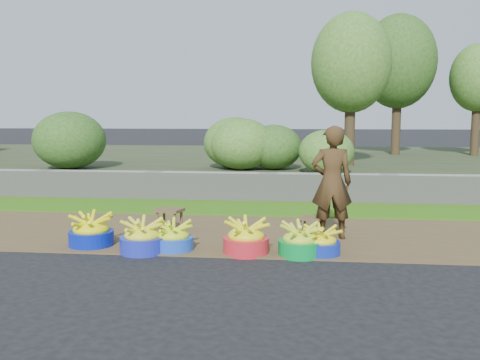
# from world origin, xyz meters

# --- Properties ---
(ground_plane) EXTENTS (120.00, 120.00, 0.00)m
(ground_plane) POSITION_xyz_m (0.00, 0.00, 0.00)
(ground_plane) COLOR black
(ground_plane) RESTS_ON ground
(dirt_shoulder) EXTENTS (80.00, 2.50, 0.02)m
(dirt_shoulder) POSITION_xyz_m (0.00, 1.25, 0.01)
(dirt_shoulder) COLOR brown
(dirt_shoulder) RESTS_ON ground
(grass_verge) EXTENTS (80.00, 1.50, 0.04)m
(grass_verge) POSITION_xyz_m (0.00, 3.25, 0.02)
(grass_verge) COLOR #366E11
(grass_verge) RESTS_ON ground
(retaining_wall) EXTENTS (80.00, 0.35, 0.55)m
(retaining_wall) POSITION_xyz_m (0.00, 4.10, 0.28)
(retaining_wall) COLOR gray
(retaining_wall) RESTS_ON ground
(earth_bank) EXTENTS (80.00, 10.00, 0.50)m
(earth_bank) POSITION_xyz_m (0.00, 9.00, 0.25)
(earth_bank) COLOR #333E22
(earth_bank) RESTS_ON ground
(vegetation) EXTENTS (32.44, 8.11, 4.36)m
(vegetation) POSITION_xyz_m (1.14, 9.39, 2.67)
(vegetation) COLOR #362918
(vegetation) RESTS_ON earth_bank
(basin_a) EXTENTS (0.55, 0.55, 0.41)m
(basin_a) POSITION_xyz_m (-1.99, 0.36, 0.19)
(basin_a) COLOR #081BA3
(basin_a) RESTS_ON ground
(basin_b) EXTENTS (0.54, 0.54, 0.40)m
(basin_b) POSITION_xyz_m (-1.27, 0.15, 0.18)
(basin_b) COLOR #1D29B2
(basin_b) RESTS_ON ground
(basin_c) EXTENTS (0.49, 0.49, 0.36)m
(basin_c) POSITION_xyz_m (-0.92, 0.26, 0.16)
(basin_c) COLOR blue
(basin_c) RESTS_ON ground
(basin_d) EXTENTS (0.55, 0.55, 0.41)m
(basin_d) POSITION_xyz_m (-0.04, 0.24, 0.18)
(basin_d) COLOR red
(basin_d) RESTS_ON ground
(basin_e) EXTENTS (0.51, 0.51, 0.38)m
(basin_e) POSITION_xyz_m (0.60, 0.21, 0.17)
(basin_e) COLOR #028B32
(basin_e) RESTS_ON ground
(basin_f) EXTENTS (0.46, 0.46, 0.34)m
(basin_f) POSITION_xyz_m (0.84, 0.25, 0.15)
(basin_f) COLOR #1128A2
(basin_f) RESTS_ON ground
(stool_left) EXTENTS (0.42, 0.36, 0.32)m
(stool_left) POSITION_xyz_m (-1.22, 1.27, 0.27)
(stool_left) COLOR brown
(stool_left) RESTS_ON dirt_shoulder
(stool_right) EXTENTS (0.36, 0.32, 0.27)m
(stool_right) POSITION_xyz_m (0.74, 1.13, 0.23)
(stool_right) COLOR brown
(stool_right) RESTS_ON dirt_shoulder
(vendor_woman) EXTENTS (0.57, 0.41, 1.48)m
(vendor_woman) POSITION_xyz_m (1.00, 1.08, 0.76)
(vendor_woman) COLOR black
(vendor_woman) RESTS_ON dirt_shoulder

